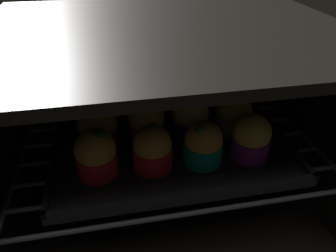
# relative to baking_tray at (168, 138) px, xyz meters

# --- Properties ---
(oven_cavity) EXTENTS (0.59, 0.47, 0.37)m
(oven_cavity) POSITION_rel_baking_tray_xyz_m (0.00, 0.05, 0.02)
(oven_cavity) COLOR black
(oven_cavity) RESTS_ON ground
(oven_rack) EXTENTS (0.55, 0.42, 0.01)m
(oven_rack) POSITION_rel_baking_tray_xyz_m (0.00, 0.01, -0.01)
(oven_rack) COLOR #4C494C
(oven_rack) RESTS_ON oven_cavity
(baking_tray) EXTENTS (0.42, 0.33, 0.02)m
(baking_tray) POSITION_rel_baking_tray_xyz_m (0.00, 0.00, 0.00)
(baking_tray) COLOR black
(baking_tray) RESTS_ON oven_rack
(muffin_row0_col0) EXTENTS (0.07, 0.07, 0.08)m
(muffin_row0_col0) POSITION_rel_baking_tray_xyz_m (-0.13, -0.08, 0.04)
(muffin_row0_col0) COLOR red
(muffin_row0_col0) RESTS_ON baking_tray
(muffin_row0_col1) EXTENTS (0.07, 0.07, 0.08)m
(muffin_row0_col1) POSITION_rel_baking_tray_xyz_m (-0.04, -0.08, 0.04)
(muffin_row0_col1) COLOR red
(muffin_row0_col1) RESTS_ON baking_tray
(muffin_row0_col2) EXTENTS (0.07, 0.07, 0.08)m
(muffin_row0_col2) POSITION_rel_baking_tray_xyz_m (0.04, -0.08, 0.04)
(muffin_row0_col2) COLOR #0C8C84
(muffin_row0_col2) RESTS_ON baking_tray
(muffin_row0_col3) EXTENTS (0.07, 0.07, 0.08)m
(muffin_row0_col3) POSITION_rel_baking_tray_xyz_m (0.13, -0.08, 0.04)
(muffin_row0_col3) COLOR #7A238C
(muffin_row0_col3) RESTS_ON baking_tray
(muffin_row1_col0) EXTENTS (0.07, 0.07, 0.08)m
(muffin_row1_col0) POSITION_rel_baking_tray_xyz_m (-0.13, 0.00, 0.04)
(muffin_row1_col0) COLOR red
(muffin_row1_col0) RESTS_ON baking_tray
(muffin_row1_col1) EXTENTS (0.07, 0.07, 0.08)m
(muffin_row1_col1) POSITION_rel_baking_tray_xyz_m (-0.04, 0.00, 0.04)
(muffin_row1_col1) COLOR red
(muffin_row1_col1) RESTS_ON baking_tray
(muffin_row1_col2) EXTENTS (0.07, 0.07, 0.08)m
(muffin_row1_col2) POSITION_rel_baking_tray_xyz_m (0.04, -0.00, 0.04)
(muffin_row1_col2) COLOR #1928B7
(muffin_row1_col2) RESTS_ON baking_tray
(muffin_row1_col3) EXTENTS (0.07, 0.07, 0.08)m
(muffin_row1_col3) POSITION_rel_baking_tray_xyz_m (0.13, -0.00, 0.04)
(muffin_row1_col3) COLOR silver
(muffin_row1_col3) RESTS_ON baking_tray
(muffin_row2_col0) EXTENTS (0.07, 0.07, 0.08)m
(muffin_row2_col0) POSITION_rel_baking_tray_xyz_m (-0.13, 0.08, 0.04)
(muffin_row2_col0) COLOR red
(muffin_row2_col0) RESTS_ON baking_tray
(muffin_row2_col1) EXTENTS (0.07, 0.07, 0.08)m
(muffin_row2_col1) POSITION_rel_baking_tray_xyz_m (-0.04, 0.09, 0.04)
(muffin_row2_col1) COLOR #1928B7
(muffin_row2_col1) RESTS_ON baking_tray
(muffin_row2_col2) EXTENTS (0.07, 0.07, 0.08)m
(muffin_row2_col2) POSITION_rel_baking_tray_xyz_m (0.04, 0.08, 0.04)
(muffin_row2_col2) COLOR #1928B7
(muffin_row2_col2) RESTS_ON baking_tray
(muffin_row2_col3) EXTENTS (0.07, 0.07, 0.08)m
(muffin_row2_col3) POSITION_rel_baking_tray_xyz_m (0.12, 0.08, 0.04)
(muffin_row2_col3) COLOR #1928B7
(muffin_row2_col3) RESTS_ON baking_tray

